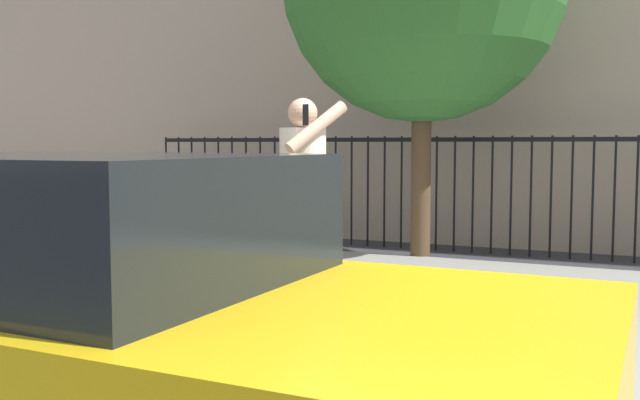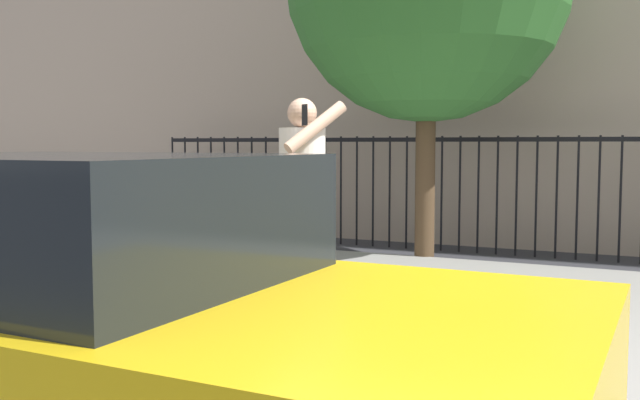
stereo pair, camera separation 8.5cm
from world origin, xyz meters
name	(u,v)px [view 1 (the left image)]	position (x,y,z in m)	size (l,w,h in m)	color
sidewalk	(478,311)	(0.00, 2.20, 0.07)	(28.00, 4.40, 0.15)	gray
iron_fence	(541,180)	(0.00, 5.90, 1.02)	(12.03, 0.04, 1.60)	black
taxi_yellow	(90,327)	(-0.89, -1.46, 0.70)	(4.22, 1.91, 1.45)	yellow
pedestrian_on_phone	(301,194)	(-1.03, 0.89, 1.12)	(0.71, 0.63, 1.68)	tan
street_bench	(143,214)	(-4.23, 3.07, 0.65)	(1.60, 0.45, 0.95)	brown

